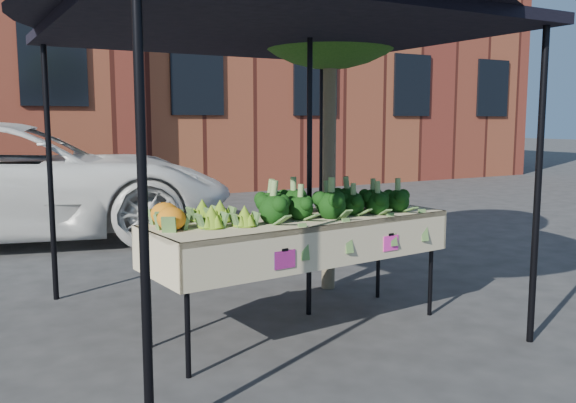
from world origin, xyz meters
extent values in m
plane|color=#2A2A2C|center=(0.00, 0.00, 0.00)|extent=(90.00, 90.00, 0.00)
cube|color=#C6B891|center=(-0.03, -0.15, 0.45)|extent=(2.46, 1.01, 0.90)
cube|color=#F22D8C|center=(-0.46, -0.55, 0.70)|extent=(0.17, 0.01, 0.12)
cube|color=#FD2FB7|center=(0.54, -0.55, 0.70)|extent=(0.17, 0.01, 0.12)
ellipsoid|color=black|center=(0.24, -0.12, 1.03)|extent=(1.38, 0.58, 0.27)
ellipsoid|color=#95AF23|center=(-0.70, -0.11, 1.00)|extent=(0.44, 0.58, 0.21)
ellipsoid|color=orange|center=(-1.07, -0.08, 0.99)|extent=(0.24, 0.44, 0.19)
imported|color=white|center=(-1.51, 4.98, 2.91)|extent=(2.19, 2.98, 5.82)
cube|color=maroon|center=(7.00, 12.50, 4.25)|extent=(12.00, 8.00, 8.50)
camera|label=1|loc=(-2.42, -4.15, 1.64)|focal=38.28mm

